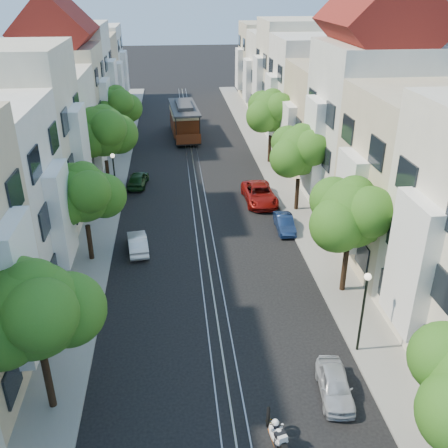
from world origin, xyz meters
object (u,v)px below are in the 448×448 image
object	(u,v)px
parked_car_w_far	(138,179)
parked_car_e_far	(259,194)
tree_e_c	(301,152)
tree_w_b	(84,195)
cable_car	(184,119)
tree_w_a	(36,312)
tree_w_c	(104,132)
lamp_west	(114,172)
parked_car_e_mid	(285,223)
tree_w_d	(117,106)
parked_car_w_mid	(138,243)
lamp_east	(364,301)
sportbike_rider	(277,435)
tree_e_b	(352,215)
tree_e_d	(272,112)
parked_car_e_near	(335,385)

from	to	relation	value
parked_car_w_far	parked_car_e_far	bearing A→B (deg)	161.86
tree_e_c	tree_w_b	world-z (taller)	tree_e_c
cable_car	tree_w_a	bearing A→B (deg)	-103.32
tree_w_c	lamp_west	size ratio (longest dim) A/B	1.71
parked_car_e_mid	parked_car_e_far	size ratio (longest dim) A/B	0.65
parked_car_e_mid	tree_w_d	bearing A→B (deg)	125.19
tree_e_c	tree_w_a	world-z (taller)	tree_w_a
parked_car_w_mid	parked_car_w_far	bearing A→B (deg)	-94.54
lamp_east	tree_w_d	bearing A→B (deg)	112.80
cable_car	parked_car_w_far	size ratio (longest dim) A/B	2.49
tree_w_d	parked_car_e_far	bearing A→B (deg)	-50.20
tree_w_d	lamp_east	distance (m)	34.73
tree_e_c	sportbike_rider	xyz separation A→B (m)	(-5.83, -21.02, -3.79)
tree_e_c	parked_car_e_mid	distance (m)	5.43
cable_car	parked_car_w_far	xyz separation A→B (m)	(-4.43, -14.35, -1.41)
parked_car_e_far	tree_w_a	bearing A→B (deg)	-122.41
tree_e_c	tree_e_b	bearing A→B (deg)	-90.00
tree_e_c	tree_w_d	world-z (taller)	same
tree_w_a	parked_car_w_mid	world-z (taller)	tree_w_a
tree_e_d	parked_car_w_far	size ratio (longest dim) A/B	1.88
parked_car_e_far	parked_car_w_far	bearing A→B (deg)	153.46
tree_e_c	tree_e_d	size ratio (longest dim) A/B	0.95
tree_e_d	sportbike_rider	distance (m)	32.80
tree_e_c	tree_w_d	distance (m)	21.53
tree_w_c	tree_w_d	size ratio (longest dim) A/B	1.09
tree_e_c	cable_car	size ratio (longest dim) A/B	0.72
tree_w_c	parked_car_w_mid	world-z (taller)	tree_w_c
tree_e_b	parked_car_e_far	bearing A→B (deg)	101.37
tree_e_d	tree_w_c	xyz separation A→B (m)	(-14.40, -6.00, 0.20)
lamp_west	sportbike_rider	bearing A→B (deg)	-71.47
lamp_east	lamp_west	xyz separation A→B (m)	(-12.60, 18.00, 0.00)
tree_w_d	parked_car_e_near	xyz separation A→B (m)	(11.54, -34.52, -4.05)
tree_e_c	tree_w_c	bearing A→B (deg)	160.85
tree_w_d	lamp_east	size ratio (longest dim) A/B	1.57
tree_e_c	tree_w_a	distance (m)	23.05
tree_e_d	tree_w_c	bearing A→B (deg)	-157.38
tree_e_c	lamp_east	world-z (taller)	tree_e_c
lamp_west	tree_e_c	bearing A→B (deg)	-8.49
sportbike_rider	parked_car_e_far	bearing A→B (deg)	66.56
parked_car_w_far	tree_w_c	bearing A→B (deg)	37.02
tree_w_d	parked_car_w_mid	xyz separation A→B (m)	(2.74, -21.08, -4.04)
tree_w_b	sportbike_rider	size ratio (longest dim) A/B	3.15
tree_w_c	lamp_west	world-z (taller)	tree_w_c
tree_w_c	lamp_west	bearing A→B (deg)	-74.25
tree_w_b	tree_w_d	bearing A→B (deg)	90.00
tree_w_a	sportbike_rider	distance (m)	9.89
parked_car_w_far	cable_car	bearing A→B (deg)	-100.33
tree_w_b	parked_car_w_far	bearing A→B (deg)	79.81
tree_e_c	tree_w_b	size ratio (longest dim) A/B	1.04
tree_w_a	parked_car_e_mid	size ratio (longest dim) A/B	2.08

